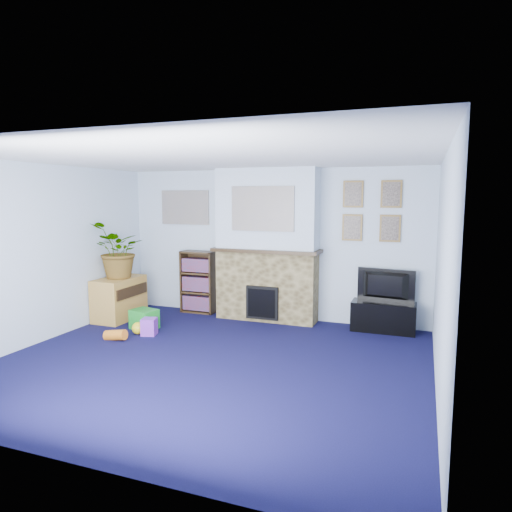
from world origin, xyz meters
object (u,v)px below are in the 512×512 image
at_px(bookshelf, 199,283).
at_px(television, 385,286).
at_px(tv_stand, 383,316).
at_px(sideboard, 119,298).

bearing_deg(bookshelf, television, -1.06).
relative_size(tv_stand, television, 1.09).
bearing_deg(television, sideboard, 18.99).
relative_size(television, sideboard, 0.96).
bearing_deg(sideboard, television, 11.01).
xyz_separation_m(tv_stand, television, (0.00, 0.02, 0.45)).
bearing_deg(bookshelf, tv_stand, -1.43).
distance_m(television, sideboard, 4.14).
relative_size(bookshelf, sideboard, 1.21).
bearing_deg(sideboard, tv_stand, 10.73).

